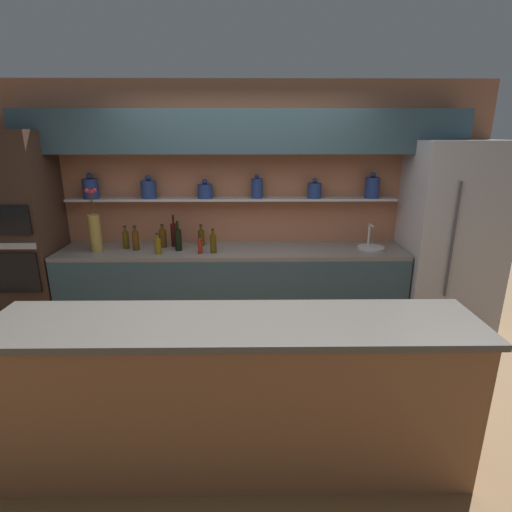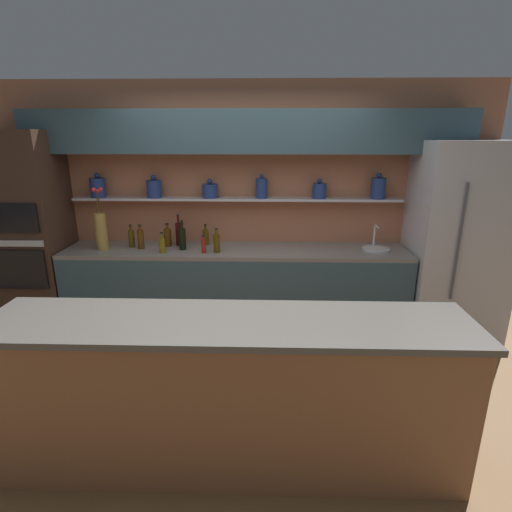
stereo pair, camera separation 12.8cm
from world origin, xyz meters
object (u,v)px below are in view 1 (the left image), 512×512
Objects in this scene: sink_fixture at (371,246)px; bottle_oil_7 at (201,237)px; flower_vase at (95,231)px; oven_tower at (22,237)px; bottle_oil_3 at (158,246)px; bottle_oil_5 at (126,239)px; bottle_spirit_1 at (178,238)px; refrigerator at (450,241)px; bottle_oil_9 at (213,243)px; bottle_wine_6 at (174,234)px; bottle_spirit_0 at (163,238)px; bottle_sauce_2 at (200,246)px; bottle_wine_4 at (178,239)px; bottle_spirit_8 at (136,240)px.

sink_fixture reaches higher than bottle_oil_7.
sink_fixture is (2.83, 0.06, -0.19)m from flower_vase.
bottle_oil_3 is (1.42, -0.16, -0.05)m from oven_tower.
bottle_oil_5 is at bearing 151.68° from bottle_oil_3.
bottle_spirit_1 is at bearing 178.67° from sink_fixture.
refrigerator is 8.07× the size of bottle_oil_9.
sink_fixture is 1.15× the size of bottle_oil_5.
bottle_wine_6 is (1.53, 0.13, -0.01)m from oven_tower.
sink_fixture is at bearing 176.49° from refrigerator.
sink_fixture is 2.08m from bottle_wine_6.
bottle_spirit_0 reaches higher than bottle_oil_5.
bottle_sauce_2 is 0.59× the size of bottle_wine_4.
bottle_oil_3 is at bearing -145.25° from bottle_wine_4.
bottle_spirit_8 is (0.12, -0.06, 0.01)m from bottle_oil_5.
bottle_oil_9 is (1.97, -0.13, -0.03)m from oven_tower.
bottle_sauce_2 is (-2.56, -0.11, -0.01)m from refrigerator.
bottle_spirit_8 reaches higher than bottle_oil_7.
bottle_oil_5 is 0.49m from bottle_wine_6.
bottle_oil_7 is (-1.79, 0.14, 0.06)m from sink_fixture.
refrigerator is 8.80× the size of bottle_oil_7.
oven_tower reaches higher than bottle_oil_5.
bottle_spirit_8 is at bearing -170.09° from bottle_spirit_1.
bottle_spirit_8 is at bearing -165.54° from bottle_oil_7.
bottle_wine_4 is at bearing -66.75° from bottle_wine_6.
sink_fixture reaches higher than bottle_sauce_2.
bottle_spirit_8 is (1.16, -0.01, -0.03)m from oven_tower.
refrigerator is at bearing -1.95° from bottle_spirit_1.
bottle_wine_6 reaches higher than bottle_spirit_8.
bottle_spirit_8 reaches higher than bottle_oil_3.
bottle_wine_6 is 1.35× the size of bottle_oil_9.
flower_vase is at bearing -179.81° from refrigerator.
bottle_wine_4 reaches higher than bottle_spirit_1.
bottle_wine_6 is at bearing 22.64° from bottle_spirit_0.
sink_fixture is 1.12× the size of bottle_spirit_0.
bottle_spirit_0 reaches higher than bottle_oil_7.
oven_tower is 1.42m from bottle_spirit_0.
bottle_wine_6 is at bearing -175.71° from bottle_oil_7.
flower_vase is 0.79m from bottle_wine_6.
bottle_oil_7 is (0.39, 0.32, 0.01)m from bottle_oil_3.
refrigerator is 2.88m from bottle_wine_6.
bottle_wine_4 reaches higher than bottle_oil_9.
bottle_wine_6 is at bearing 21.76° from bottle_spirit_8.
bottle_spirit_8 is at bearing 179.60° from refrigerator.
bottle_oil_5 is at bearing 178.68° from refrigerator.
bottle_spirit_8 reaches higher than bottle_oil_9.
bottle_spirit_1 is 0.78× the size of bottle_wine_6.
bottle_oil_9 is (0.55, 0.03, 0.02)m from bottle_oil_3.
bottle_spirit_1 is 0.43m from bottle_spirit_8.
refrigerator is at bearing 2.41° from bottle_oil_3.
flower_vase reaches higher than bottle_wine_6.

